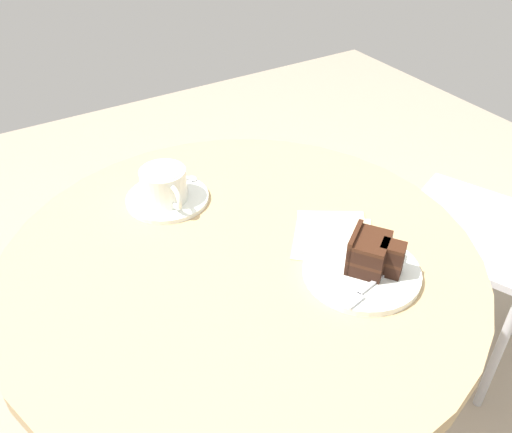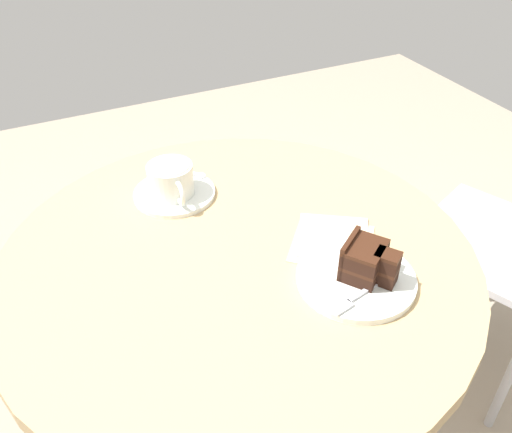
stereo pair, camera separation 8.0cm
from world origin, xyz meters
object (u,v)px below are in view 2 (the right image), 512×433
(napkin, at_px, (333,240))
(teaspoon, at_px, (188,175))
(coffee_cup, at_px, (171,180))
(fork, at_px, (357,296))
(saucer, at_px, (175,193))
(cake_slice, at_px, (367,261))
(cake_plate, at_px, (356,278))

(napkin, bearing_deg, teaspoon, -151.73)
(coffee_cup, distance_m, fork, 0.44)
(saucer, distance_m, cake_slice, 0.43)
(napkin, bearing_deg, cake_plate, -11.71)
(cake_plate, bearing_deg, cake_slice, 72.45)
(saucer, xyz_separation_m, cake_slice, (0.38, 0.20, 0.04))
(napkin, bearing_deg, fork, -18.23)
(saucer, relative_size, napkin, 0.82)
(coffee_cup, height_order, cake_plate, coffee_cup)
(saucer, distance_m, fork, 0.45)
(teaspoon, bearing_deg, coffee_cup, -112.44)
(coffee_cup, distance_m, teaspoon, 0.08)
(teaspoon, relative_size, napkin, 0.49)
(fork, bearing_deg, cake_plate, -134.69)
(saucer, relative_size, fork, 1.15)
(saucer, height_order, teaspoon, teaspoon)
(coffee_cup, xyz_separation_m, fork, (0.41, 0.17, -0.03))
(cake_plate, bearing_deg, saucer, -153.06)
(coffee_cup, distance_m, cake_slice, 0.43)
(teaspoon, relative_size, cake_plate, 0.49)
(saucer, distance_m, coffee_cup, 0.04)
(cake_plate, height_order, cake_slice, cake_slice)
(saucer, bearing_deg, cake_slice, 28.27)
(saucer, bearing_deg, fork, 21.43)
(coffee_cup, bearing_deg, teaspoon, 133.18)
(coffee_cup, height_order, teaspoon, coffee_cup)
(teaspoon, height_order, cake_slice, cake_slice)
(saucer, distance_m, teaspoon, 0.06)
(teaspoon, height_order, napkin, teaspoon)
(cake_slice, bearing_deg, napkin, 175.52)
(teaspoon, distance_m, fork, 0.47)
(cake_slice, bearing_deg, saucer, -151.73)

